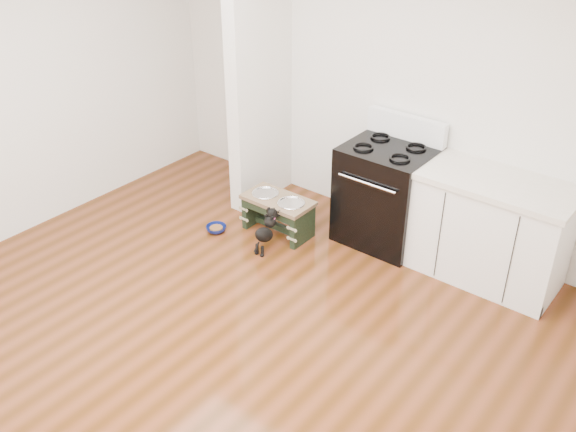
# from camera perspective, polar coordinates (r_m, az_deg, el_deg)

# --- Properties ---
(ground) EXTENTS (5.00, 5.00, 0.00)m
(ground) POSITION_cam_1_polar(r_m,az_deg,el_deg) (4.83, -7.92, -11.73)
(ground) COLOR #49260D
(ground) RESTS_ON ground
(room_shell) EXTENTS (5.00, 5.00, 5.00)m
(room_shell) POSITION_cam_1_polar(r_m,az_deg,el_deg) (3.94, -9.57, 6.02)
(room_shell) COLOR silver
(room_shell) RESTS_ON ground
(partition_wall) EXTENTS (0.15, 0.80, 2.70)m
(partition_wall) POSITION_cam_1_polar(r_m,az_deg,el_deg) (6.22, -2.55, 12.86)
(partition_wall) COLOR silver
(partition_wall) RESTS_ON ground
(oven_range) EXTENTS (0.76, 0.69, 1.14)m
(oven_range) POSITION_cam_1_polar(r_m,az_deg,el_deg) (5.84, 8.70, 2.03)
(oven_range) COLOR black
(oven_range) RESTS_ON ground
(cabinet_run) EXTENTS (1.24, 0.64, 0.91)m
(cabinet_run) POSITION_cam_1_polar(r_m,az_deg,el_deg) (5.53, 17.51, -1.19)
(cabinet_run) COLOR white
(cabinet_run) RESTS_ON ground
(dog_feeder) EXTENTS (0.66, 0.35, 0.38)m
(dog_feeder) POSITION_cam_1_polar(r_m,az_deg,el_deg) (5.98, -0.92, 0.68)
(dog_feeder) COLOR black
(dog_feeder) RESTS_ON ground
(puppy) EXTENTS (0.12, 0.34, 0.40)m
(puppy) POSITION_cam_1_polar(r_m,az_deg,el_deg) (5.73, -1.93, -1.20)
(puppy) COLOR black
(puppy) RESTS_ON ground
(floor_bowl) EXTENTS (0.20, 0.20, 0.06)m
(floor_bowl) POSITION_cam_1_polar(r_m,az_deg,el_deg) (6.14, -6.40, -1.14)
(floor_bowl) COLOR #0C1654
(floor_bowl) RESTS_ON ground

